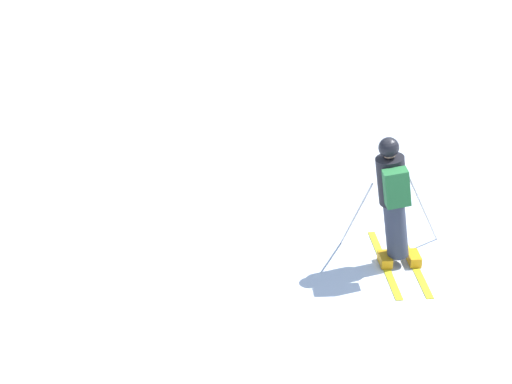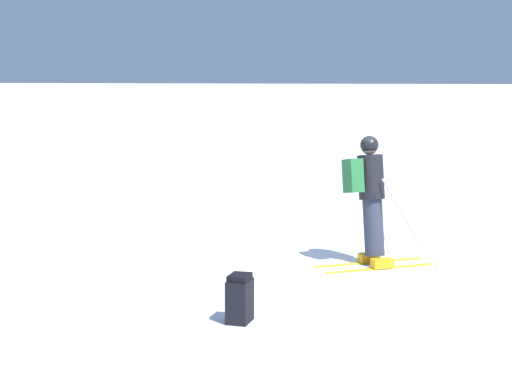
# 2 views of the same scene
# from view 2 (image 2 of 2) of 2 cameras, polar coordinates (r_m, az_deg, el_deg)

# --- Properties ---
(ground_plane) EXTENTS (300.00, 300.00, 0.00)m
(ground_plane) POSITION_cam_2_polar(r_m,az_deg,el_deg) (11.21, 7.97, -5.13)
(ground_plane) COLOR white
(skier) EXTENTS (1.40, 1.62, 1.72)m
(skier) POSITION_cam_2_polar(r_m,az_deg,el_deg) (11.35, 7.59, -0.10)
(skier) COLOR yellow
(skier) RESTS_ON ground
(spare_backpack) EXTENTS (0.33, 0.26, 0.50)m
(spare_backpack) POSITION_cam_2_polar(r_m,az_deg,el_deg) (8.79, -1.10, -7.13)
(spare_backpack) COLOR black
(spare_backpack) RESTS_ON ground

